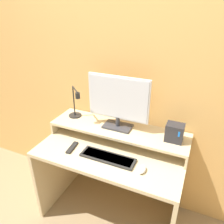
{
  "coord_description": "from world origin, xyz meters",
  "views": [
    {
      "loc": [
        0.6,
        -1.0,
        1.82
      ],
      "look_at": [
        -0.0,
        0.35,
        1.07
      ],
      "focal_mm": 35.0,
      "sensor_mm": 36.0,
      "label": 1
    }
  ],
  "objects_px": {
    "mouse": "(142,169)",
    "remote_control": "(72,148)",
    "desk_lamp": "(76,107)",
    "monitor": "(118,101)",
    "router_dock": "(175,133)",
    "keyboard": "(108,157)"
  },
  "relations": [
    {
      "from": "mouse",
      "to": "remote_control",
      "type": "bearing_deg",
      "value": 177.23
    },
    {
      "from": "desk_lamp",
      "to": "mouse",
      "type": "bearing_deg",
      "value": -22.92
    },
    {
      "from": "monitor",
      "to": "mouse",
      "type": "xyz_separation_m",
      "value": [
        0.32,
        -0.31,
        -0.34
      ]
    },
    {
      "from": "router_dock",
      "to": "desk_lamp",
      "type": "bearing_deg",
      "value": 179.6
    },
    {
      "from": "desk_lamp",
      "to": "remote_control",
      "type": "relative_size",
      "value": 1.88
    },
    {
      "from": "mouse",
      "to": "remote_control",
      "type": "xyz_separation_m",
      "value": [
        -0.61,
        0.03,
        -0.01
      ]
    },
    {
      "from": "desk_lamp",
      "to": "mouse",
      "type": "xyz_separation_m",
      "value": [
        0.73,
        -0.31,
        -0.21
      ]
    },
    {
      "from": "mouse",
      "to": "remote_control",
      "type": "distance_m",
      "value": 0.61
    },
    {
      "from": "remote_control",
      "to": "desk_lamp",
      "type": "bearing_deg",
      "value": 113.97
    },
    {
      "from": "desk_lamp",
      "to": "keyboard",
      "type": "distance_m",
      "value": 0.57
    },
    {
      "from": "monitor",
      "to": "router_dock",
      "type": "bearing_deg",
      "value": -1.21
    },
    {
      "from": "desk_lamp",
      "to": "remote_control",
      "type": "xyz_separation_m",
      "value": [
        0.12,
        -0.28,
        -0.22
      ]
    },
    {
      "from": "router_dock",
      "to": "mouse",
      "type": "bearing_deg",
      "value": -117.13
    },
    {
      "from": "keyboard",
      "to": "mouse",
      "type": "relative_size",
      "value": 4.6
    },
    {
      "from": "monitor",
      "to": "remote_control",
      "type": "relative_size",
      "value": 3.26
    },
    {
      "from": "desk_lamp",
      "to": "mouse",
      "type": "relative_size",
      "value": 3.21
    },
    {
      "from": "mouse",
      "to": "desk_lamp",
      "type": "bearing_deg",
      "value": 157.08
    },
    {
      "from": "monitor",
      "to": "mouse",
      "type": "relative_size",
      "value": 5.55
    },
    {
      "from": "desk_lamp",
      "to": "router_dock",
      "type": "xyz_separation_m",
      "value": [
        0.88,
        -0.01,
        -0.04
      ]
    },
    {
      "from": "monitor",
      "to": "keyboard",
      "type": "bearing_deg",
      "value": -82.86
    },
    {
      "from": "mouse",
      "to": "remote_control",
      "type": "height_order",
      "value": "mouse"
    },
    {
      "from": "keyboard",
      "to": "desk_lamp",
      "type": "bearing_deg",
      "value": 148.1
    }
  ]
}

